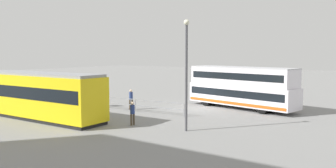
{
  "coord_description": "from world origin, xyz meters",
  "views": [
    {
      "loc": [
        -14.61,
        26.89,
        4.99
      ],
      "look_at": [
        1.68,
        2.46,
        2.33
      ],
      "focal_mm": 36.61,
      "sensor_mm": 36.0,
      "label": 1
    }
  ],
  "objects_px": {
    "double_decker_bus": "(241,87)",
    "info_sign": "(88,90)",
    "pedestrian_near_railing": "(131,98)",
    "tram_yellow": "(39,95)",
    "street_lamp": "(186,67)",
    "pedestrian_crossing": "(132,112)"
  },
  "relations": [
    {
      "from": "info_sign",
      "to": "pedestrian_near_railing",
      "type": "bearing_deg",
      "value": -164.8
    },
    {
      "from": "pedestrian_near_railing",
      "to": "pedestrian_crossing",
      "type": "height_order",
      "value": "pedestrian_near_railing"
    },
    {
      "from": "tram_yellow",
      "to": "pedestrian_crossing",
      "type": "height_order",
      "value": "tram_yellow"
    },
    {
      "from": "double_decker_bus",
      "to": "info_sign",
      "type": "relative_size",
      "value": 4.62
    },
    {
      "from": "info_sign",
      "to": "street_lamp",
      "type": "bearing_deg",
      "value": 164.85
    },
    {
      "from": "double_decker_bus",
      "to": "pedestrian_crossing",
      "type": "bearing_deg",
      "value": 72.44
    },
    {
      "from": "tram_yellow",
      "to": "pedestrian_near_railing",
      "type": "xyz_separation_m",
      "value": [
        -3.15,
        -7.07,
        -0.79
      ]
    },
    {
      "from": "info_sign",
      "to": "street_lamp",
      "type": "distance_m",
      "value": 13.17
    },
    {
      "from": "pedestrian_near_railing",
      "to": "pedestrian_crossing",
      "type": "xyz_separation_m",
      "value": [
        -4.35,
        5.06,
        -0.1
      ]
    },
    {
      "from": "info_sign",
      "to": "street_lamp",
      "type": "relative_size",
      "value": 0.32
    },
    {
      "from": "tram_yellow",
      "to": "info_sign",
      "type": "relative_size",
      "value": 5.24
    },
    {
      "from": "double_decker_bus",
      "to": "tram_yellow",
      "type": "xyz_separation_m",
      "value": [
        11.01,
        13.09,
        -0.09
      ]
    },
    {
      "from": "pedestrian_crossing",
      "to": "info_sign",
      "type": "height_order",
      "value": "info_sign"
    },
    {
      "from": "info_sign",
      "to": "tram_yellow",
      "type": "bearing_deg",
      "value": 99.42
    },
    {
      "from": "tram_yellow",
      "to": "info_sign",
      "type": "height_order",
      "value": "tram_yellow"
    },
    {
      "from": "double_decker_bus",
      "to": "info_sign",
      "type": "bearing_deg",
      "value": 30.76
    },
    {
      "from": "double_decker_bus",
      "to": "street_lamp",
      "type": "relative_size",
      "value": 1.5
    },
    {
      "from": "double_decker_bus",
      "to": "pedestrian_near_railing",
      "type": "bearing_deg",
      "value": 37.44
    },
    {
      "from": "tram_yellow",
      "to": "info_sign",
      "type": "bearing_deg",
      "value": -80.58
    },
    {
      "from": "double_decker_bus",
      "to": "pedestrian_near_railing",
      "type": "relative_size",
      "value": 5.91
    },
    {
      "from": "pedestrian_crossing",
      "to": "info_sign",
      "type": "relative_size",
      "value": 0.71
    },
    {
      "from": "tram_yellow",
      "to": "pedestrian_near_railing",
      "type": "bearing_deg",
      "value": -114.02
    }
  ]
}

